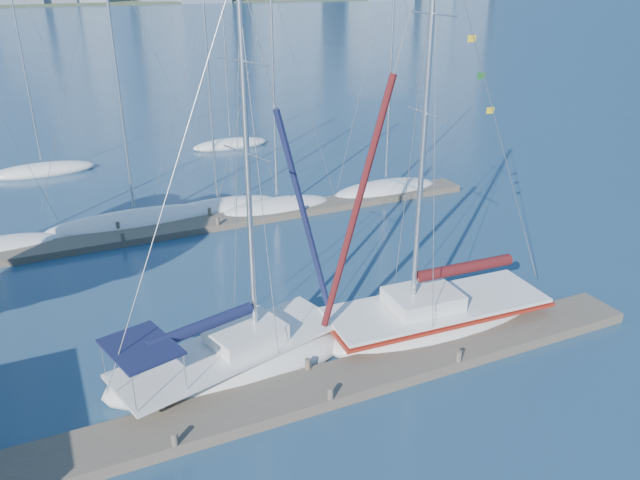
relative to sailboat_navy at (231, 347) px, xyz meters
name	(u,v)px	position (x,y,z in m)	size (l,w,h in m)	color
ground	(319,393)	(2.26, -2.37, -1.05)	(700.00, 700.00, 0.00)	navy
near_dock	(319,388)	(2.26, -2.37, -0.85)	(26.00, 2.00, 0.40)	brown
far_dock	(231,220)	(4.26, 13.63, -0.87)	(30.00, 1.80, 0.36)	brown
far_shore	(28,2)	(2.26, 317.63, -1.05)	(800.00, 100.00, 1.50)	#38472D
sailboat_navy	(231,347)	(0.00, 0.00, 0.00)	(9.30, 5.12, 13.86)	silver
sailboat_maroon	(437,303)	(8.16, -0.56, 0.09)	(9.66, 3.58, 15.44)	silver
bg_boat_1	(135,221)	(-0.67, 15.51, -0.75)	(10.03, 5.00, 15.28)	silver
bg_boat_2	(218,207)	(4.11, 15.82, -0.81)	(7.61, 3.76, 11.81)	silver
bg_boat_3	(277,207)	(7.24, 14.22, -0.77)	(7.10, 4.52, 12.88)	silver
bg_boat_4	(385,189)	(14.64, 14.32, -0.74)	(7.43, 3.26, 14.92)	silver
bg_boat_6	(43,170)	(-4.84, 28.15, -0.76)	(7.28, 4.20, 14.70)	silver
bg_boat_7	(230,144)	(9.19, 29.52, -0.81)	(6.42, 3.33, 11.16)	silver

